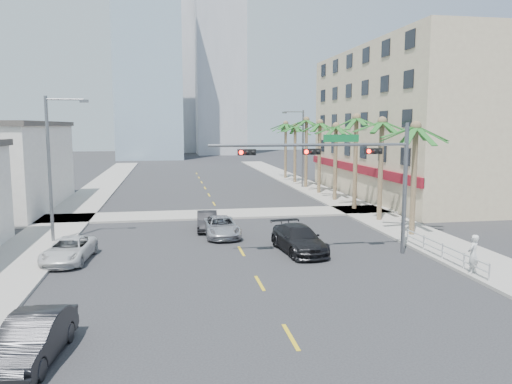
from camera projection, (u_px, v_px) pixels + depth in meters
ground at (278, 315)px, 19.12m from camera, size 260.00×260.00×0.00m
sidewalk_right at (369, 214)px, 40.67m from camera, size 4.00×120.00×0.15m
sidewalk_left at (60, 224)px, 36.61m from camera, size 4.00×120.00×0.15m
sidewalk_cross at (220, 214)px, 40.59m from camera, size 80.00×4.00×0.15m
building_right at (425, 123)px, 51.15m from camera, size 15.25×28.00×15.00m
tower_far_left at (148, 47)px, 107.38m from camera, size 14.00×14.00×48.00m
tower_far_right at (220, 34)px, 124.11m from camera, size 12.00×12.00×60.00m
tower_far_center at (171, 76)px, 137.92m from camera, size 16.00×16.00×42.00m
traffic_signal_mast at (351, 166)px, 27.19m from camera, size 11.12×0.54×7.20m
palm_tree_0 at (416, 128)px, 31.86m from camera, size 4.80×4.80×7.80m
palm_tree_1 at (382, 123)px, 36.90m from camera, size 4.80×4.80×8.16m
palm_tree_2 at (356, 119)px, 41.93m from camera, size 4.80×4.80×8.52m
palm_tree_3 at (336, 127)px, 47.10m from camera, size 4.80×4.80×7.80m
palm_tree_4 at (320, 124)px, 52.13m from camera, size 4.80×4.80×8.16m
palm_tree_5 at (307, 121)px, 57.16m from camera, size 4.80×4.80×8.52m
palm_tree_6 at (295, 127)px, 62.34m from camera, size 4.80×4.80×7.80m
palm_tree_7 at (286, 124)px, 67.37m from camera, size 4.80×4.80×8.16m
streetlight_left at (53, 162)px, 30.26m from camera, size 2.55×0.25×9.00m
streetlight_right at (301, 145)px, 57.42m from camera, size 2.55×0.25×9.00m
guardrail at (443, 249)px, 26.63m from camera, size 0.08×8.08×1.00m
car_parked_mid at (32, 339)px, 15.33m from camera, size 2.03×4.53×1.44m
car_parked_far at (69, 250)px, 26.63m from camera, size 2.57×4.77×1.27m
car_lane_left at (207, 221)px, 34.71m from camera, size 1.60×4.00×1.29m
car_lane_center at (221, 227)px, 32.69m from camera, size 2.34×4.77×1.30m
car_lane_right at (299, 239)px, 28.65m from camera, size 2.68×5.43×1.52m
pedestrian at (473, 254)px, 23.94m from camera, size 0.83×0.77×1.90m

